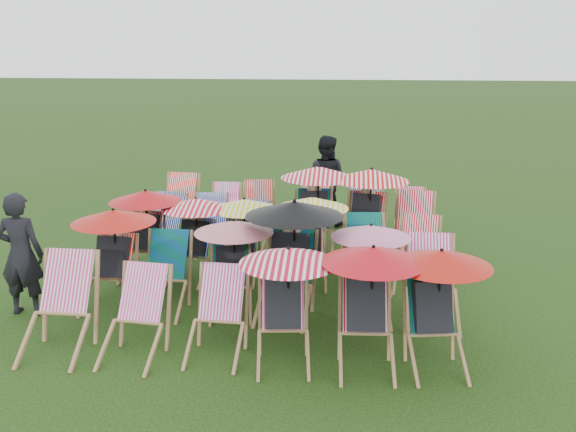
# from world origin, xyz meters

# --- Properties ---
(ground) EXTENTS (100.00, 100.00, 0.00)m
(ground) POSITION_xyz_m (0.00, 0.00, 0.00)
(ground) COLOR black
(ground) RESTS_ON ground
(deckchair_0) EXTENTS (0.69, 0.96, 1.03)m
(deckchair_0) POSITION_xyz_m (-2.05, -2.27, 0.51)
(deckchair_0) COLOR #946C45
(deckchair_0) RESTS_ON ground
(deckchair_1) EXTENTS (0.70, 0.91, 0.93)m
(deckchair_1) POSITION_xyz_m (-1.19, -2.31, 0.46)
(deckchair_1) COLOR #946C45
(deckchair_1) RESTS_ON ground
(deckchair_2) EXTENTS (0.64, 0.87, 0.91)m
(deckchair_2) POSITION_xyz_m (-0.32, -2.19, 0.45)
(deckchair_2) COLOR #946C45
(deckchair_2) RESTS_ON ground
(deckchair_3) EXTENTS (1.03, 1.10, 1.22)m
(deckchair_3) POSITION_xyz_m (0.41, -2.25, 0.64)
(deckchair_3) COLOR #946C45
(deckchair_3) RESTS_ON ground
(deckchair_4) EXTENTS (1.07, 1.13, 1.27)m
(deckchair_4) POSITION_xyz_m (1.27, -2.27, 0.67)
(deckchair_4) COLOR #946C45
(deckchair_4) RESTS_ON ground
(deckchair_5) EXTENTS (1.04, 1.12, 1.23)m
(deckchair_5) POSITION_xyz_m (1.97, -2.20, 0.65)
(deckchair_5) COLOR #946C45
(deckchair_5) RESTS_ON ground
(deckchair_6) EXTENTS (1.05, 1.10, 1.25)m
(deckchair_6) POSITION_xyz_m (-1.93, -0.99, 0.66)
(deckchair_6) COLOR #946C45
(deckchair_6) RESTS_ON ground
(deckchair_7) EXTENTS (0.65, 0.89, 0.95)m
(deckchair_7) POSITION_xyz_m (-1.25, -1.08, 0.47)
(deckchair_7) COLOR #946C45
(deckchair_7) RESTS_ON ground
(deckchair_8) EXTENTS (0.98, 1.06, 1.16)m
(deckchair_8) POSITION_xyz_m (-0.37, -1.05, 0.61)
(deckchair_8) COLOR #946C45
(deckchair_8) RESTS_ON ground
(deckchair_9) EXTENTS (1.20, 1.27, 1.42)m
(deckchair_9) POSITION_xyz_m (0.33, -1.03, 0.75)
(deckchair_9) COLOR #946C45
(deckchair_9) RESTS_ON ground
(deckchair_10) EXTENTS (0.97, 1.05, 1.15)m
(deckchair_10) POSITION_xyz_m (1.30, -1.04, 0.61)
(deckchair_10) COLOR #946C45
(deckchair_10) RESTS_ON ground
(deckchair_11) EXTENTS (0.67, 0.93, 1.00)m
(deckchair_11) POSITION_xyz_m (2.06, -1.11, 0.50)
(deckchair_11) COLOR #946C45
(deckchair_11) RESTS_ON ground
(deckchair_12) EXTENTS (1.04, 1.09, 1.24)m
(deckchair_12) POSITION_xyz_m (-1.87, 0.14, 0.65)
(deckchair_12) COLOR #946C45
(deckchair_12) RESTS_ON ground
(deckchair_13) EXTENTS (0.98, 1.04, 1.17)m
(deckchair_13) POSITION_xyz_m (-1.14, 0.05, 0.61)
(deckchair_13) COLOR #946C45
(deckchair_13) RESTS_ON ground
(deckchair_14) EXTENTS (0.97, 1.00, 1.15)m
(deckchair_14) POSITION_xyz_m (-0.45, 0.13, 0.61)
(deckchair_14) COLOR #946C45
(deckchair_14) RESTS_ON ground
(deckchair_15) EXTENTS (1.02, 1.08, 1.21)m
(deckchair_15) POSITION_xyz_m (0.50, 0.08, 0.64)
(deckchair_15) COLOR #946C45
(deckchair_15) RESTS_ON ground
(deckchair_16) EXTENTS (0.72, 0.94, 0.95)m
(deckchair_16) POSITION_xyz_m (1.31, 0.00, 0.47)
(deckchair_16) COLOR #946C45
(deckchair_16) RESTS_ON ground
(deckchair_17) EXTENTS (0.74, 0.94, 0.93)m
(deckchair_17) POSITION_xyz_m (2.01, 0.07, 0.46)
(deckchair_17) COLOR #946C45
(deckchair_17) RESTS_ON ground
(deckchair_18) EXTENTS (0.73, 0.93, 0.92)m
(deckchair_18) POSITION_xyz_m (-1.89, 1.12, 0.46)
(deckchair_18) COLOR #946C45
(deckchair_18) RESTS_ON ground
(deckchair_19) EXTENTS (0.74, 0.93, 0.90)m
(deckchair_19) POSITION_xyz_m (-1.12, 1.25, 0.45)
(deckchair_19) COLOR #946C45
(deckchair_19) RESTS_ON ground
(deckchair_20) EXTENTS (0.64, 0.82, 0.83)m
(deckchair_20) POSITION_xyz_m (-0.49, 1.16, 0.41)
(deckchair_20) COLOR #946C45
(deckchair_20) RESTS_ON ground
(deckchair_21) EXTENTS (1.18, 1.25, 1.40)m
(deckchair_21) POSITION_xyz_m (0.52, 1.33, 0.74)
(deckchair_21) COLOR #946C45
(deckchair_21) RESTS_ON ground
(deckchair_22) EXTENTS (1.18, 1.26, 1.40)m
(deckchair_22) POSITION_xyz_m (1.31, 1.22, 0.74)
(deckchair_22) COLOR #946C45
(deckchair_22) RESTS_ON ground
(deckchair_23) EXTENTS (0.77, 0.99, 1.00)m
(deckchair_23) POSITION_xyz_m (2.06, 1.26, 0.50)
(deckchair_23) COLOR #946C45
(deckchair_23) RESTS_ON ground
(deckchair_24) EXTENTS (0.75, 0.98, 1.00)m
(deckchair_24) POSITION_xyz_m (-1.98, 2.28, 0.50)
(deckchair_24) COLOR #946C45
(deckchair_24) RESTS_ON ground
(deckchair_25) EXTENTS (0.61, 0.82, 0.86)m
(deckchair_25) POSITION_xyz_m (-1.11, 2.28, 0.43)
(deckchair_25) COLOR #946C45
(deckchair_25) RESTS_ON ground
(deckchair_26) EXTENTS (0.72, 0.91, 0.90)m
(deckchair_26) POSITION_xyz_m (-0.50, 2.30, 0.45)
(deckchair_26) COLOR #946C45
(deckchair_26) RESTS_ON ground
(deckchair_27) EXTENTS (0.74, 0.94, 0.93)m
(deckchair_27) POSITION_xyz_m (0.41, 2.36, 0.47)
(deckchair_27) COLOR #946C45
(deckchair_27) RESTS_ON ground
(deckchair_28) EXTENTS (0.74, 0.98, 1.00)m
(deckchair_28) POSITION_xyz_m (1.29, 2.30, 0.50)
(deckchair_28) COLOR #946C45
(deckchair_28) RESTS_ON ground
(deckchair_29) EXTENTS (0.60, 0.81, 0.85)m
(deckchair_29) POSITION_xyz_m (2.09, 2.28, 0.42)
(deckchair_29) COLOR #946C45
(deckchair_29) RESTS_ON ground
(person_left) EXTENTS (0.57, 0.38, 1.55)m
(person_left) POSITION_xyz_m (-2.92, -1.34, 0.78)
(person_left) COLOR black
(person_left) RESTS_ON ground
(person_rear) EXTENTS (0.92, 0.79, 1.65)m
(person_rear) POSITION_xyz_m (0.60, 3.09, 0.83)
(person_rear) COLOR black
(person_rear) RESTS_ON ground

